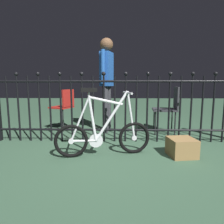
{
  "coord_description": "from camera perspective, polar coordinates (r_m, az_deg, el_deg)",
  "views": [
    {
      "loc": [
        -0.04,
        -2.45,
        0.93
      ],
      "look_at": [
        -0.11,
        0.21,
        0.55
      ],
      "focal_mm": 31.84,
      "sensor_mm": 36.0,
      "label": 1
    }
  ],
  "objects": [
    {
      "name": "chair_charcoal",
      "position": [
        3.81,
        16.15,
        1.76
      ],
      "size": [
        0.48,
        0.47,
        0.87
      ],
      "color": "black",
      "rests_on": "ground"
    },
    {
      "name": "ground_plane",
      "position": [
        2.62,
        2.26,
        -12.67
      ],
      "size": [
        20.0,
        20.0,
        0.0
      ],
      "primitive_type": "plane",
      "color": "#34533D"
    },
    {
      "name": "display_crate",
      "position": [
        2.75,
        19.37,
        -9.53
      ],
      "size": [
        0.36,
        0.36,
        0.23
      ],
      "primitive_type": "cube",
      "rotation": [
        0.0,
        0.0,
        0.15
      ],
      "color": "olive",
      "rests_on": "ground"
    },
    {
      "name": "iron_fence",
      "position": [
        3.15,
        0.52,
        1.91
      ],
      "size": [
        4.01,
        0.07,
        1.15
      ],
      "color": "black",
      "rests_on": "ground"
    },
    {
      "name": "chair_red",
      "position": [
        4.09,
        -13.56,
        2.0
      ],
      "size": [
        0.49,
        0.48,
        0.81
      ],
      "color": "black",
      "rests_on": "ground"
    },
    {
      "name": "bicycle",
      "position": [
        2.58,
        -2.51,
        -6.03
      ],
      "size": [
        1.23,
        0.42,
        0.88
      ],
      "color": "black",
      "rests_on": "ground"
    },
    {
      "name": "person_visitor",
      "position": [
        3.8,
        -1.54,
        10.22
      ],
      "size": [
        0.26,
        0.46,
        1.76
      ],
      "color": "#2D2D33",
      "rests_on": "ground"
    }
  ]
}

